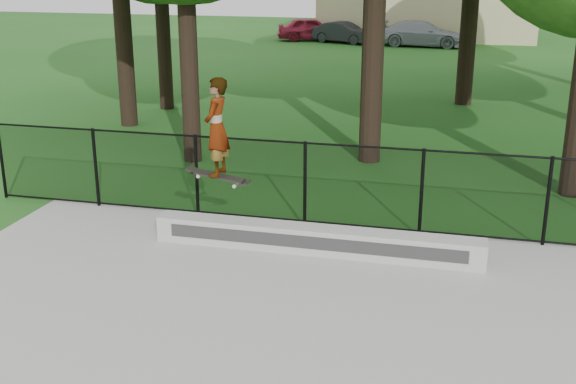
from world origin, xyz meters
name	(u,v)px	position (x,y,z in m)	size (l,w,h in m)	color
grind_ledge	(316,240)	(-1.55, 4.70, 0.27)	(5.28, 0.40, 0.42)	#B8B7B2
car_a	(311,29)	(-8.18, 34.64, 0.64)	(1.52, 3.76, 1.29)	maroon
car_b	(344,33)	(-6.20, 33.89, 0.57)	(1.20, 3.12, 1.13)	black
car_c	(422,34)	(-1.92, 33.36, 0.66)	(1.84, 4.16, 1.31)	#8B939D
skater_airborne	(217,129)	(-3.13, 4.62, 1.99)	(0.84, 0.57, 1.70)	black
chainlink_fence	(422,192)	(0.00, 5.90, 0.81)	(16.06, 0.06, 1.50)	black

